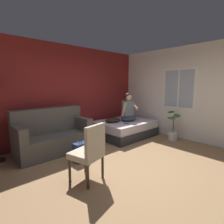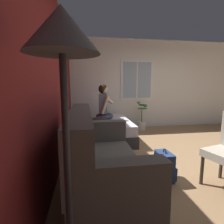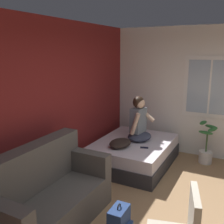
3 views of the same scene
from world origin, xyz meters
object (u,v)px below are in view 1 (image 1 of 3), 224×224
(bed, at_px, (125,128))
(throw_pillow, at_px, (113,120))
(backpack, at_px, (81,153))
(person_seated, at_px, (128,110))
(potted_plant, at_px, (173,130))
(couch, at_px, (53,136))
(side_chair, at_px, (89,151))
(cell_phone, at_px, (126,124))

(bed, relative_size, throw_pillow, 3.63)
(backpack, bearing_deg, person_seated, 16.29)
(backpack, height_order, potted_plant, potted_plant)
(person_seated, bearing_deg, bed, 149.71)
(throw_pillow, bearing_deg, person_seated, -17.63)
(person_seated, distance_m, backpack, 2.32)
(couch, height_order, side_chair, couch)
(couch, relative_size, backpack, 3.72)
(cell_phone, distance_m, potted_plant, 1.37)
(backpack, distance_m, throw_pillow, 1.85)
(person_seated, relative_size, backpack, 1.91)
(potted_plant, bearing_deg, side_chair, -176.77)
(bed, xyz_separation_m, potted_plant, (0.71, -1.26, 0.07))
(bed, height_order, throw_pillow, throw_pillow)
(person_seated, xyz_separation_m, cell_phone, (-0.36, -0.25, -0.35))
(side_chair, xyz_separation_m, cell_phone, (2.10, 1.12, -0.05))
(backpack, distance_m, cell_phone, 1.85)
(backpack, bearing_deg, bed, 18.47)
(couch, xyz_separation_m, throw_pillow, (1.83, -0.15, 0.16))
(side_chair, relative_size, person_seated, 1.12)
(couch, height_order, backpack, couch)
(couch, relative_size, side_chair, 1.74)
(side_chair, xyz_separation_m, throw_pillow, (1.95, 1.54, 0.02))
(couch, distance_m, throw_pillow, 1.84)
(side_chair, relative_size, throw_pillow, 2.04)
(bed, height_order, side_chair, side_chair)
(bed, bearing_deg, throw_pillow, 165.74)
(bed, relative_size, backpack, 3.80)
(side_chair, bearing_deg, backpack, 67.68)
(bed, distance_m, potted_plant, 1.45)
(backpack, bearing_deg, couch, 101.57)
(couch, height_order, potted_plant, couch)
(couch, bearing_deg, side_chair, -93.95)
(side_chair, height_order, throw_pillow, side_chair)
(couch, bearing_deg, backpack, -78.43)
(couch, relative_size, potted_plant, 2.00)
(cell_phone, bearing_deg, throw_pillow, -89.30)
(bed, height_order, backpack, bed)
(side_chair, bearing_deg, cell_phone, 28.20)
(person_seated, distance_m, potted_plant, 1.45)
(bed, xyz_separation_m, couch, (-2.24, 0.25, 0.16))
(potted_plant, bearing_deg, couch, 152.85)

